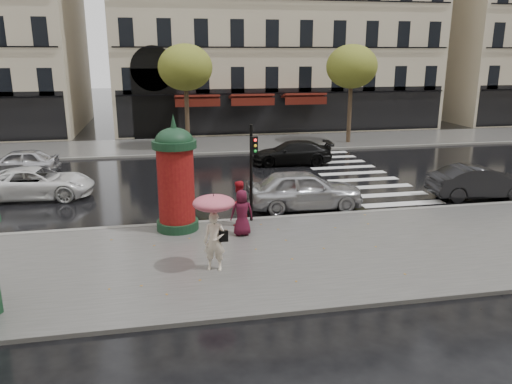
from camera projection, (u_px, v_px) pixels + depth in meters
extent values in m
plane|color=black|center=(288.00, 250.00, 15.86)|extent=(160.00, 160.00, 0.00)
cube|color=#474744|center=(292.00, 255.00, 15.37)|extent=(90.00, 7.00, 0.12)
cube|color=#474744|center=(217.00, 145.00, 33.80)|extent=(90.00, 6.00, 0.12)
cube|color=slate|center=(268.00, 219.00, 18.67)|extent=(90.00, 0.25, 0.14)
cube|color=slate|center=(223.00, 153.00, 30.96)|extent=(90.00, 0.25, 0.14)
cube|color=silver|center=(353.00, 173.00, 26.04)|extent=(3.60, 11.75, 0.01)
cube|color=#B7A88C|center=(269.00, 5.00, 42.64)|extent=(26.00, 14.00, 20.00)
cylinder|color=#38281C|center=(187.00, 109.00, 31.80)|extent=(0.28, 0.28, 5.20)
ellipsoid|color=#5A6520|center=(185.00, 67.00, 31.10)|extent=(3.40, 3.40, 2.89)
cylinder|color=#38281C|center=(350.00, 106.00, 33.84)|extent=(0.28, 0.28, 5.20)
ellipsoid|color=#5A6520|center=(352.00, 66.00, 33.14)|extent=(3.40, 3.40, 2.89)
imported|color=#F2E0C7|center=(215.00, 241.00, 13.97)|extent=(0.70, 0.56, 1.69)
cylinder|color=black|center=(214.00, 222.00, 13.82)|extent=(0.02, 0.02, 1.07)
ellipsoid|color=#CF2672|center=(214.00, 203.00, 13.67)|extent=(1.17, 1.17, 0.41)
cone|color=black|center=(213.00, 195.00, 13.61)|extent=(0.04, 0.04, 0.09)
cube|color=black|center=(224.00, 236.00, 13.91)|extent=(0.25, 0.11, 0.31)
imported|color=red|center=(238.00, 203.00, 17.65)|extent=(1.00, 0.96, 1.62)
imported|color=#4B0F22|center=(242.00, 213.00, 16.67)|extent=(0.77, 0.51, 1.57)
cylinder|color=#14341F|center=(178.00, 225.00, 17.43)|extent=(1.45, 1.45, 0.31)
cylinder|color=maroon|center=(176.00, 184.00, 17.04)|extent=(1.24, 1.24, 2.59)
cylinder|color=#14341F|center=(174.00, 144.00, 16.66)|extent=(1.49, 1.49, 0.26)
ellipsoid|color=#14341F|center=(174.00, 141.00, 16.63)|extent=(1.28, 1.28, 0.90)
cone|color=#14341F|center=(173.00, 121.00, 16.45)|extent=(0.21, 0.21, 0.47)
cylinder|color=black|center=(251.00, 174.00, 17.87)|extent=(0.11, 0.11, 3.53)
cube|color=black|center=(254.00, 145.00, 17.43)|extent=(0.26, 0.23, 0.62)
imported|color=#ADAEB2|center=(304.00, 189.00, 19.93)|extent=(4.75, 2.06, 1.59)
imported|color=black|center=(480.00, 182.00, 21.42)|extent=(4.43, 1.89, 1.42)
imported|color=white|center=(36.00, 183.00, 21.43)|extent=(4.92, 2.49, 1.33)
imported|color=black|center=(292.00, 153.00, 28.01)|extent=(4.64, 2.23, 1.30)
imported|color=#BBBBC1|center=(18.00, 162.00, 25.43)|extent=(3.99, 1.65, 1.35)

